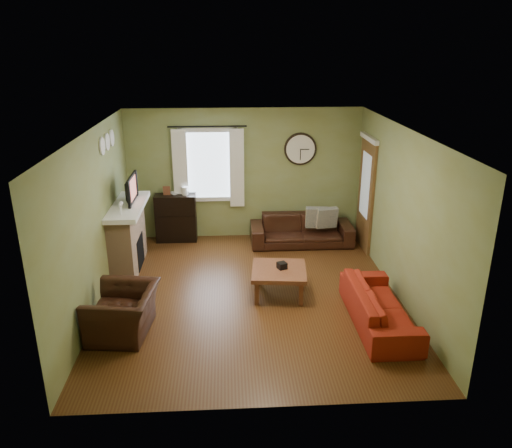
{
  "coord_description": "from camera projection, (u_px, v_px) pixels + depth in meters",
  "views": [
    {
      "loc": [
        -0.35,
        -7.04,
        3.79
      ],
      "look_at": [
        0.1,
        0.4,
        1.05
      ],
      "focal_mm": 35.0,
      "sensor_mm": 36.0,
      "label": 1
    }
  ],
  "objects": [
    {
      "name": "tissue_box",
      "position": [
        282.0,
        271.0,
        7.81
      ],
      "size": [
        0.17,
        0.17,
        0.1
      ],
      "primitive_type": "cube",
      "rotation": [
        0.0,
        0.0,
        0.4
      ],
      "color": "black",
      "rests_on": "coffee_table"
    },
    {
      "name": "bookshelf",
      "position": [
        176.0,
        218.0,
        9.94
      ],
      "size": [
        0.8,
        0.34,
        0.95
      ],
      "primitive_type": null,
      "color": "black",
      "rests_on": "floor"
    },
    {
      "name": "firebox",
      "position": [
        140.0,
        252.0,
        8.79
      ],
      "size": [
        0.04,
        0.6,
        0.55
      ],
      "primitive_type": "cube",
      "color": "black",
      "rests_on": "fireplace"
    },
    {
      "name": "medallion_left",
      "position": [
        102.0,
        146.0,
        7.77
      ],
      "size": [
        0.28,
        0.28,
        0.03
      ],
      "primitive_type": "cylinder",
      "color": "white",
      "rests_on": "wall_left"
    },
    {
      "name": "sofa_brown",
      "position": [
        301.0,
        230.0,
        9.82
      ],
      "size": [
        1.98,
        0.78,
        0.58
      ],
      "primitive_type": "imported",
      "color": "black",
      "rests_on": "floor"
    },
    {
      "name": "tv_screen",
      "position": [
        132.0,
        189.0,
        8.54
      ],
      "size": [
        0.02,
        0.62,
        0.36
      ],
      "primitive_type": "cube",
      "color": "#994C3F",
      "rests_on": "mantel"
    },
    {
      "name": "pillow_right",
      "position": [
        316.0,
        217.0,
        9.74
      ],
      "size": [
        0.43,
        0.15,
        0.42
      ],
      "primitive_type": "cube",
      "rotation": [
        0.0,
        0.0,
        -0.07
      ],
      "color": "gray",
      "rests_on": "sofa_brown"
    },
    {
      "name": "armchair",
      "position": [
        123.0,
        312.0,
        6.79
      ],
      "size": [
        0.96,
        1.07,
        0.64
      ],
      "primitive_type": "imported",
      "rotation": [
        0.0,
        0.0,
        -1.69
      ],
      "color": "black",
      "rests_on": "floor"
    },
    {
      "name": "wall_left",
      "position": [
        95.0,
        221.0,
        7.34
      ],
      "size": [
        0.0,
        5.2,
        2.6
      ],
      "primitive_type": "cube",
      "color": "olive",
      "rests_on": "ground"
    },
    {
      "name": "mantel",
      "position": [
        126.0,
        207.0,
        8.49
      ],
      "size": [
        0.58,
        1.6,
        0.08
      ],
      "primitive_type": "cube",
      "color": "white",
      "rests_on": "fireplace"
    },
    {
      "name": "wall_back",
      "position": [
        244.0,
        174.0,
        9.91
      ],
      "size": [
        4.6,
        0.0,
        2.6
      ],
      "primitive_type": "cube",
      "color": "olive",
      "rests_on": "ground"
    },
    {
      "name": "tv",
      "position": [
        128.0,
        192.0,
        8.56
      ],
      "size": [
        0.08,
        0.6,
        0.35
      ],
      "primitive_type": "imported",
      "rotation": [
        0.0,
        0.0,
        1.57
      ],
      "color": "black",
      "rests_on": "mantel"
    },
    {
      "name": "fireplace",
      "position": [
        128.0,
        239.0,
        8.69
      ],
      "size": [
        0.4,
        1.4,
        1.1
      ],
      "primitive_type": "cube",
      "color": "tan",
      "rests_on": "floor"
    },
    {
      "name": "coffee_table",
      "position": [
        279.0,
        282.0,
        7.85
      ],
      "size": [
        0.92,
        0.92,
        0.45
      ],
      "primitive_type": null,
      "rotation": [
        0.0,
        0.0,
        -0.1
      ],
      "color": "brown",
      "rests_on": "floor"
    },
    {
      "name": "wine_glass_a",
      "position": [
        121.0,
        209.0,
        7.93
      ],
      "size": [
        0.06,
        0.06,
        0.19
      ],
      "primitive_type": null,
      "color": "white",
      "rests_on": "mantel"
    },
    {
      "name": "door",
      "position": [
        366.0,
        195.0,
        9.42
      ],
      "size": [
        0.05,
        0.9,
        2.1
      ],
      "primitive_type": "cube",
      "color": "brown",
      "rests_on": "floor"
    },
    {
      "name": "pillow_left",
      "position": [
        327.0,
        218.0,
        9.72
      ],
      "size": [
        0.42,
        0.19,
        0.41
      ],
      "primitive_type": "cube",
      "rotation": [
        0.0,
        0.0,
        0.16
      ],
      "color": "gray",
      "rests_on": "sofa_brown"
    },
    {
      "name": "wall_front",
      "position": [
        264.0,
        303.0,
        5.04
      ],
      "size": [
        4.6,
        0.0,
        2.6
      ],
      "primitive_type": "cube",
      "color": "olive",
      "rests_on": "ground"
    },
    {
      "name": "sofa_red",
      "position": [
        379.0,
        306.0,
        7.03
      ],
      "size": [
        0.73,
        1.86,
        0.54
      ],
      "primitive_type": "imported",
      "rotation": [
        0.0,
        0.0,
        1.57
      ],
      "color": "maroon",
      "rests_on": "floor"
    },
    {
      "name": "book",
      "position": [
        171.0,
        194.0,
        9.81
      ],
      "size": [
        0.26,
        0.27,
        0.02
      ],
      "primitive_type": "imported",
      "rotation": [
        0.0,
        0.0,
        0.67
      ],
      "color": "brown",
      "rests_on": "bookshelf"
    },
    {
      "name": "curtain_rod",
      "position": [
        207.0,
        126.0,
        9.42
      ],
      "size": [
        0.03,
        0.03,
        1.5
      ],
      "primitive_type": "cylinder",
      "color": "black",
      "rests_on": "wall_back"
    },
    {
      "name": "medallion_mid",
      "position": [
        107.0,
        142.0,
        8.09
      ],
      "size": [
        0.28,
        0.28,
        0.03
      ],
      "primitive_type": "cylinder",
      "color": "white",
      "rests_on": "wall_left"
    },
    {
      "name": "wall_clock",
      "position": [
        300.0,
        149.0,
        9.75
      ],
      "size": [
        0.64,
        0.06,
        0.64
      ],
      "primitive_type": null,
      "color": "white",
      "rests_on": "wall_back"
    },
    {
      "name": "medallion_right",
      "position": [
        112.0,
        138.0,
        8.42
      ],
      "size": [
        0.28,
        0.28,
        0.03
      ],
      "primitive_type": "cylinder",
      "color": "white",
      "rests_on": "wall_left"
    },
    {
      "name": "curtain_right",
      "position": [
        237.0,
        168.0,
        9.73
      ],
      "size": [
        0.28,
        0.04,
        1.55
      ],
      "primitive_type": "cube",
      "color": "white",
      "rests_on": "wall_back"
    },
    {
      "name": "window_pane",
      "position": [
        209.0,
        165.0,
        9.78
      ],
      "size": [
        1.0,
        0.02,
        1.3
      ],
      "primitive_type": null,
      "color": "silver",
      "rests_on": "wall_back"
    },
    {
      "name": "wall_right",
      "position": [
        401.0,
        215.0,
        7.6
      ],
      "size": [
        0.0,
        5.2,
        2.6
      ],
      "primitive_type": "cube",
      "color": "olive",
      "rests_on": "ground"
    },
    {
      "name": "ceiling",
      "position": [
        251.0,
        131.0,
        7.02
      ],
      "size": [
        4.6,
        5.2,
        0.0
      ],
      "primitive_type": "cube",
      "color": "white",
      "rests_on": "ground"
    },
    {
      "name": "wine_glass_b",
      "position": [
        121.0,
        207.0,
        7.99
      ],
      "size": [
        0.07,
        0.07,
        0.21
      ],
      "primitive_type": null,
      "color": "white",
      "rests_on": "mantel"
    },
    {
      "name": "curtain_left",
      "position": [
        180.0,
        169.0,
        9.67
      ],
      "size": [
        0.28,
        0.04,
        1.55
      ],
      "primitive_type": "cube",
      "color": "white",
      "rests_on": "wall_back"
    },
    {
      "name": "floor",
      "position": [
        251.0,
        295.0,
        7.92
      ],
      "size": [
        4.6,
        5.2,
        0.0
      ],
      "primitive_type": "cube",
      "color": "#4D2B12",
      "rests_on": "ground"
    }
  ]
}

